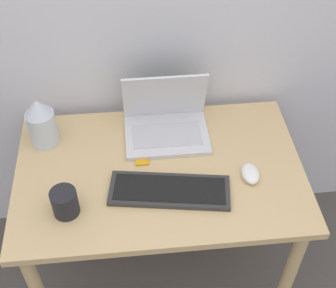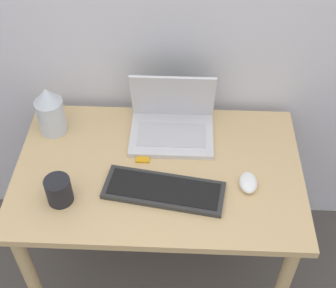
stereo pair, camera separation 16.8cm
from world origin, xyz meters
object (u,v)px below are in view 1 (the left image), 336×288
at_px(mouse, 250,174).
at_px(mug, 65,202).
at_px(keyboard, 170,190).
at_px(mp3_player, 142,159).
at_px(vase, 41,122).
at_px(laptop, 166,121).

distance_m(mouse, mug, 0.66).
xyz_separation_m(mouse, mug, (-0.65, -0.09, 0.03)).
distance_m(keyboard, mug, 0.36).
xyz_separation_m(mouse, mp3_player, (-0.39, 0.12, -0.01)).
bearing_deg(mouse, keyboard, -172.08).
bearing_deg(vase, mouse, -18.93).
xyz_separation_m(laptop, mp3_player, (-0.10, -0.15, -0.05)).
distance_m(vase, mug, 0.37).
xyz_separation_m(mouse, vase, (-0.75, 0.26, 0.08)).
bearing_deg(vase, laptop, 1.29).
bearing_deg(mp3_player, mug, -141.66).
bearing_deg(laptop, mug, -136.15).
distance_m(laptop, keyboard, 0.31).
xyz_separation_m(mp3_player, mug, (-0.27, -0.21, 0.05)).
xyz_separation_m(laptop, keyboard, (-0.02, -0.31, -0.04)).
bearing_deg(vase, keyboard, -33.39).
relative_size(keyboard, mug, 4.40).
relative_size(keyboard, mp3_player, 7.24).
bearing_deg(mug, mp3_player, 38.34).
bearing_deg(keyboard, vase, 146.61).
xyz_separation_m(keyboard, mug, (-0.36, -0.05, 0.04)).
bearing_deg(mouse, mp3_player, 162.36).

